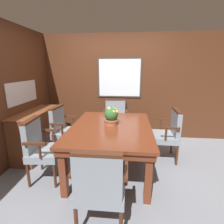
{
  "coord_description": "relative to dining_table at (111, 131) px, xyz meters",
  "views": [
    {
      "loc": [
        0.35,
        -2.6,
        1.7
      ],
      "look_at": [
        0.06,
        0.25,
        0.96
      ],
      "focal_mm": 28.0,
      "sensor_mm": 36.0,
      "label": 1
    }
  ],
  "objects": [
    {
      "name": "ground_plane",
      "position": [
        -0.06,
        -0.1,
        -0.67
      ],
      "size": [
        14.0,
        14.0,
        0.0
      ],
      "primitive_type": "plane",
      "color": "gray"
    },
    {
      "name": "wall_left",
      "position": [
        -1.78,
        -0.1,
        0.56
      ],
      "size": [
        0.08,
        7.2,
        2.45
      ],
      "color": "#4C2816",
      "rests_on": "ground_plane"
    },
    {
      "name": "chair_right_far",
      "position": [
        1.03,
        0.41,
        -0.12
      ],
      "size": [
        0.45,
        0.57,
        0.97
      ],
      "rotation": [
        0.0,
        0.0,
        -1.58
      ],
      "color": "#472314",
      "rests_on": "ground_plane"
    },
    {
      "name": "wall_back",
      "position": [
        -0.06,
        1.52,
        0.56
      ],
      "size": [
        7.2,
        0.08,
        2.45
      ],
      "color": "#4C2816",
      "rests_on": "ground_plane"
    },
    {
      "name": "chair_head_near",
      "position": [
        0.01,
        -1.21,
        -0.12
      ],
      "size": [
        0.56,
        0.45,
        0.97
      ],
      "rotation": [
        0.0,
        0.0,
        3.15
      ],
      "color": "#472314",
      "rests_on": "ground_plane"
    },
    {
      "name": "potted_plant",
      "position": [
        -0.0,
        0.08,
        0.23
      ],
      "size": [
        0.24,
        0.24,
        0.3
      ],
      "color": "#9E5638",
      "rests_on": "dining_table"
    },
    {
      "name": "sideboard_cabinet",
      "position": [
        -1.53,
        0.41,
        -0.23
      ],
      "size": [
        0.44,
        1.29,
        0.86
      ],
      "color": "brown",
      "rests_on": "ground_plane"
    },
    {
      "name": "chair_left_near",
      "position": [
        -1.03,
        -0.41,
        -0.12
      ],
      "size": [
        0.49,
        0.59,
        0.97
      ],
      "rotation": [
        0.0,
        0.0,
        1.65
      ],
      "color": "#472314",
      "rests_on": "ground_plane"
    },
    {
      "name": "chair_left_far",
      "position": [
        -0.99,
        0.41,
        -0.12
      ],
      "size": [
        0.48,
        0.58,
        0.97
      ],
      "rotation": [
        0.0,
        0.0,
        1.51
      ],
      "color": "#472314",
      "rests_on": "ground_plane"
    },
    {
      "name": "chair_head_far",
      "position": [
        -0.03,
        1.24,
        -0.12
      ],
      "size": [
        0.59,
        0.49,
        0.97
      ],
      "rotation": [
        0.0,
        0.0,
        0.08
      ],
      "color": "#472314",
      "rests_on": "ground_plane"
    },
    {
      "name": "dining_table",
      "position": [
        0.0,
        0.0,
        0.0
      ],
      "size": [
        1.3,
        1.75,
        0.76
      ],
      "color": "maroon",
      "rests_on": "ground_plane"
    }
  ]
}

